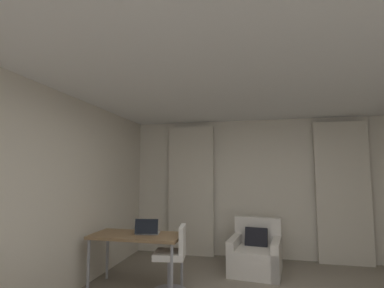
% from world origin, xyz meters
% --- Properties ---
extents(wall_window, '(5.12, 0.06, 2.60)m').
position_xyz_m(wall_window, '(0.00, 3.03, 1.30)').
color(wall_window, beige).
rests_on(wall_window, ground).
extents(wall_left, '(0.06, 6.12, 2.60)m').
position_xyz_m(wall_left, '(-2.53, 0.00, 1.30)').
color(wall_left, beige).
rests_on(wall_left, ground).
extents(ceiling, '(5.12, 6.12, 0.06)m').
position_xyz_m(ceiling, '(0.00, 0.00, 2.63)').
color(ceiling, white).
rests_on(ceiling, wall_left).
extents(curtain_left_panel, '(0.90, 0.06, 2.50)m').
position_xyz_m(curtain_left_panel, '(-1.38, 2.90, 1.25)').
color(curtain_left_panel, beige).
rests_on(curtain_left_panel, ground).
extents(curtain_right_panel, '(0.90, 0.06, 2.50)m').
position_xyz_m(curtain_right_panel, '(1.38, 2.90, 1.25)').
color(curtain_right_panel, beige).
rests_on(curtain_right_panel, ground).
extents(armchair, '(0.88, 0.92, 0.82)m').
position_xyz_m(armchair, '(-0.14, 2.20, 0.27)').
color(armchair, silver).
rests_on(armchair, ground).
extents(desk, '(1.26, 0.61, 0.73)m').
position_xyz_m(desk, '(-1.75, 1.16, 0.66)').
color(desk, olive).
rests_on(desk, ground).
extents(desk_chair, '(0.48, 0.48, 0.88)m').
position_xyz_m(desk_chair, '(-1.21, 1.09, 0.39)').
color(desk_chair, gray).
rests_on(desk_chair, ground).
extents(laptop, '(0.36, 0.30, 0.22)m').
position_xyz_m(laptop, '(-1.61, 1.20, 0.77)').
color(laptop, '#ADADB2').
rests_on(laptop, desk).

